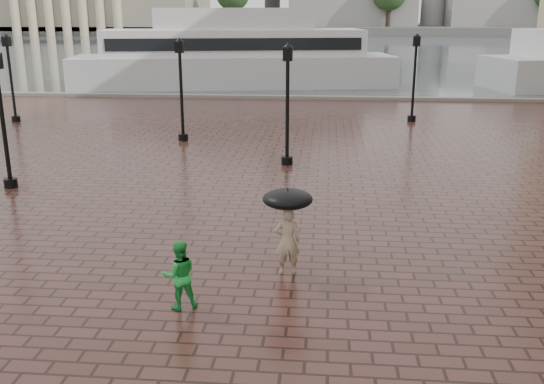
{
  "coord_description": "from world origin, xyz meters",
  "views": [
    {
      "loc": [
        4.47,
        -8.6,
        5.69
      ],
      "look_at": [
        3.18,
        5.59,
        1.4
      ],
      "focal_mm": 40.0,
      "sensor_mm": 36.0,
      "label": 1
    }
  ],
  "objects_px": {
    "adult_pedestrian": "(287,241)",
    "child_pedestrian": "(180,275)",
    "street_lamps": "(188,90)",
    "ferry_near": "(235,55)"
  },
  "relations": [
    {
      "from": "street_lamps",
      "to": "ferry_near",
      "type": "height_order",
      "value": "ferry_near"
    },
    {
      "from": "ferry_near",
      "to": "street_lamps",
      "type": "bearing_deg",
      "value": -97.34
    },
    {
      "from": "street_lamps",
      "to": "child_pedestrian",
      "type": "xyz_separation_m",
      "value": [
        3.27,
        -15.5,
        -1.62
      ]
    },
    {
      "from": "adult_pedestrian",
      "to": "child_pedestrian",
      "type": "bearing_deg",
      "value": 34.21
    },
    {
      "from": "adult_pedestrian",
      "to": "child_pedestrian",
      "type": "relative_size",
      "value": 1.1
    },
    {
      "from": "street_lamps",
      "to": "adult_pedestrian",
      "type": "bearing_deg",
      "value": -68.89
    },
    {
      "from": "child_pedestrian",
      "to": "ferry_near",
      "type": "distance_m",
      "value": 36.63
    },
    {
      "from": "street_lamps",
      "to": "child_pedestrian",
      "type": "distance_m",
      "value": 15.92
    },
    {
      "from": "street_lamps",
      "to": "child_pedestrian",
      "type": "bearing_deg",
      "value": -78.07
    },
    {
      "from": "street_lamps",
      "to": "ferry_near",
      "type": "xyz_separation_m",
      "value": [
        -1.08,
        20.84,
        0.08
      ]
    }
  ]
}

